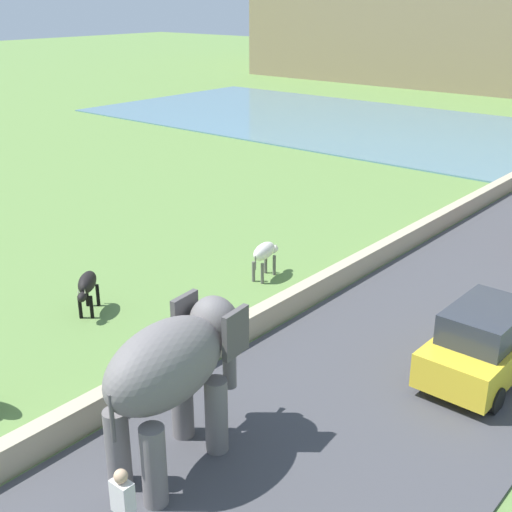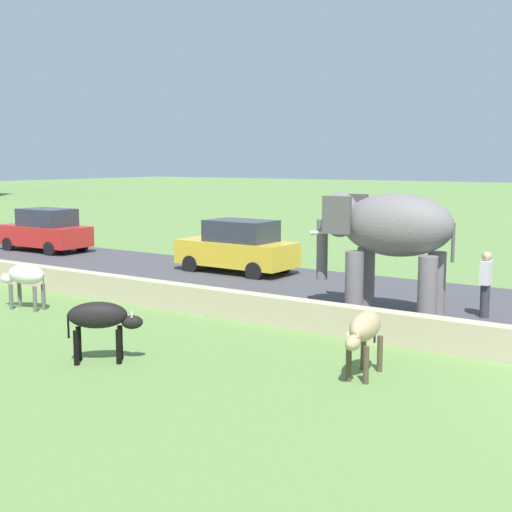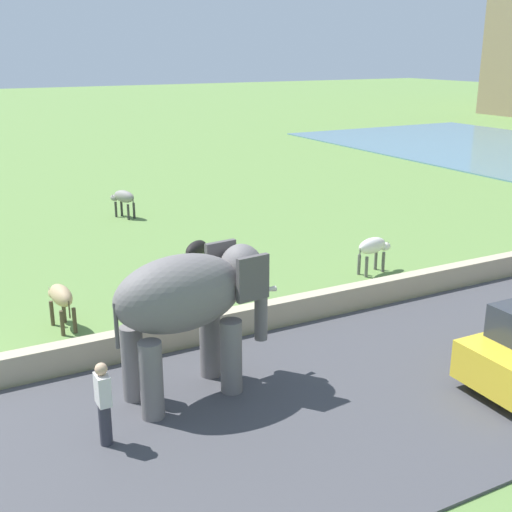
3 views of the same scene
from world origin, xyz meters
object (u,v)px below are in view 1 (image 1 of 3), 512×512
Objects in this scene: car_yellow at (486,341)px; cow_white at (265,253)px; elephant at (174,369)px; cow_black at (87,285)px; person_beside_elephant at (124,510)px.

car_yellow is 7.61m from cow_white.
car_yellow is at bearing 64.52° from elephant.
cow_white is 1.11× the size of cow_black.
person_beside_elephant is 0.40× the size of car_yellow.
car_yellow is (2.18, 8.74, 0.03)m from person_beside_elephant.
cow_black is (-2.18, -5.04, 0.00)m from cow_white.
car_yellow is 10.41m from cow_black.
elephant is at bearing -61.23° from cow_white.
elephant is 7.46m from car_yellow.
elephant reaches higher than person_beside_elephant.
car_yellow is at bearing 21.45° from cow_black.
cow_white is (-5.33, 9.97, -0.04)m from person_beside_elephant.
elephant is 2.49× the size of cow_white.
car_yellow is at bearing 76.01° from person_beside_elephant.
person_beside_elephant is at bearing -33.31° from cow_black.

